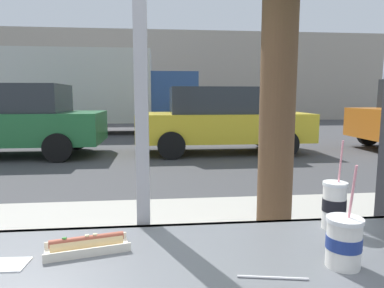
{
  "coord_description": "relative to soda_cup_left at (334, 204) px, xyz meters",
  "views": [
    {
      "loc": [
        0.05,
        -1.26,
        1.43
      ],
      "look_at": [
        0.45,
        2.55,
        0.91
      ],
      "focal_mm": 32.56,
      "sensor_mm": 36.0,
      "label": 1
    }
  ],
  "objects": [
    {
      "name": "soda_cup_left",
      "position": [
        0.0,
        0.0,
        0.0
      ],
      "size": [
        0.09,
        0.09,
        0.33
      ],
      "color": "white",
      "rests_on": "window_counter"
    },
    {
      "name": "soda_cup_right",
      "position": [
        -0.12,
        -0.29,
        -0.02
      ],
      "size": [
        0.1,
        0.1,
        0.3
      ],
      "color": "silver",
      "rests_on": "window_counter"
    },
    {
      "name": "napkin_wrapper",
      "position": [
        -1.1,
        -0.18,
        -0.09
      ],
      "size": [
        0.13,
        0.1,
        0.0
      ],
      "primitive_type": "cube",
      "rotation": [
        0.0,
        0.0,
        -0.06
      ],
      "color": "white",
      "rests_on": "window_counter"
    },
    {
      "name": "sidewalk_strip",
      "position": [
        -0.71,
        1.67,
        -0.96
      ],
      "size": [
        16.0,
        2.8,
        0.15
      ],
      "primitive_type": "cube",
      "color": "#B2ADA3",
      "rests_on": "ground"
    },
    {
      "name": "parked_car_green",
      "position": [
        -4.1,
        7.53,
        -0.16
      ],
      "size": [
        4.33,
        2.07,
        1.72
      ],
      "color": "#236B38",
      "rests_on": "ground"
    },
    {
      "name": "parked_car_yellow",
      "position": [
        0.97,
        7.53,
        -0.19
      ],
      "size": [
        4.33,
        1.9,
        1.66
      ],
      "color": "gold",
      "rests_on": "ground"
    },
    {
      "name": "loose_straw",
      "position": [
        -0.35,
        -0.33,
        -0.09
      ],
      "size": [
        0.19,
        0.04,
        0.01
      ],
      "primitive_type": "cylinder",
      "rotation": [
        0.0,
        1.57,
        -0.19
      ],
      "color": "white",
      "rests_on": "window_counter"
    },
    {
      "name": "hotdog_tray_near",
      "position": [
        -0.88,
        -0.11,
        -0.07
      ],
      "size": [
        0.28,
        0.16,
        0.05
      ],
      "color": "beige",
      "rests_on": "window_counter"
    },
    {
      "name": "ground_plane",
      "position": [
        -0.71,
        8.07,
        -1.03
      ],
      "size": [
        60.0,
        60.0,
        0.0
      ],
      "primitive_type": "plane",
      "color": "#424244"
    },
    {
      "name": "box_truck",
      "position": [
        -2.83,
        12.76,
        0.67
      ],
      "size": [
        7.12,
        2.44,
        3.15
      ],
      "color": "beige",
      "rests_on": "ground"
    },
    {
      "name": "building_facade_far",
      "position": [
        -0.71,
        19.91,
        1.57
      ],
      "size": [
        28.0,
        1.2,
        5.21
      ],
      "primitive_type": "cube",
      "color": "#A89E8E",
      "rests_on": "ground"
    }
  ]
}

